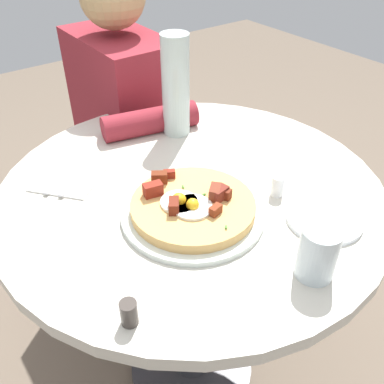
{
  "coord_description": "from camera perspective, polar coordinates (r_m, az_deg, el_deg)",
  "views": [
    {
      "loc": [
        0.63,
        -0.46,
        1.31
      ],
      "look_at": [
        0.04,
        -0.03,
        0.77
      ],
      "focal_mm": 39.84,
      "sensor_mm": 36.0,
      "label": 1
    }
  ],
  "objects": [
    {
      "name": "knife",
      "position": [
        1.04,
        -16.7,
        2.66
      ],
      "size": [
        0.12,
        0.15,
        0.0
      ],
      "primitive_type": "cube",
      "rotation": [
        0.0,
        0.0,
        2.26
      ],
      "color": "silver",
      "rests_on": "napkin"
    },
    {
      "name": "breakfast_pizza",
      "position": [
        0.87,
        0.02,
        -1.74
      ],
      "size": [
        0.26,
        0.26,
        0.05
      ],
      "color": "#DFAA5F",
      "rests_on": "pizza_plate"
    },
    {
      "name": "dining_table",
      "position": [
        1.08,
        -0.1,
        -6.76
      ],
      "size": [
        0.87,
        0.87,
        0.75
      ],
      "color": "beige",
      "rests_on": "ground_plane"
    },
    {
      "name": "pepper_shaker",
      "position": [
        0.69,
        -8.43,
        -15.73
      ],
      "size": [
        0.03,
        0.03,
        0.05
      ],
      "primitive_type": "cylinder",
      "color": "#3F3833",
      "rests_on": "dining_table"
    },
    {
      "name": "pizza_plate",
      "position": [
        0.88,
        0.13,
        -2.77
      ],
      "size": [
        0.3,
        0.3,
        0.01
      ],
      "primitive_type": "cylinder",
      "color": "silver",
      "rests_on": "dining_table"
    },
    {
      "name": "bread_plate",
      "position": [
        0.91,
        17.28,
        -3.46
      ],
      "size": [
        0.15,
        0.15,
        0.01
      ],
      "primitive_type": "cylinder",
      "color": "white",
      "rests_on": "dining_table"
    },
    {
      "name": "person_seated",
      "position": [
        1.54,
        -8.39,
        4.75
      ],
      "size": [
        0.53,
        0.34,
        1.14
      ],
      "color": "#2D2D33",
      "rests_on": "ground_plane"
    },
    {
      "name": "water_glass",
      "position": [
        0.76,
        16.49,
        -7.83
      ],
      "size": [
        0.07,
        0.07,
        0.1
      ],
      "primitive_type": "cylinder",
      "color": "silver",
      "rests_on": "dining_table"
    },
    {
      "name": "salt_shaker",
      "position": [
        0.94,
        11.39,
        0.82
      ],
      "size": [
        0.03,
        0.03,
        0.05
      ],
      "primitive_type": "cylinder",
      "color": "white",
      "rests_on": "dining_table"
    },
    {
      "name": "ground_plane",
      "position": [
        1.53,
        -0.08,
        -22.39
      ],
      "size": [
        6.0,
        6.0,
        0.0
      ],
      "primitive_type": "plane",
      "color": "#6B5B4C"
    },
    {
      "name": "fork",
      "position": [
        1.03,
        -14.94,
        2.42
      ],
      "size": [
        0.12,
        0.15,
        0.0
      ],
      "primitive_type": "cube",
      "rotation": [
        0.0,
        0.0,
        2.26
      ],
      "color": "silver",
      "rests_on": "napkin"
    },
    {
      "name": "napkin",
      "position": [
        1.04,
        -15.78,
        2.34
      ],
      "size": [
        0.22,
        0.22,
        0.0
      ],
      "primitive_type": "cube",
      "rotation": [
        0.0,
        0.0,
        2.26
      ],
      "color": "white",
      "rests_on": "dining_table"
    },
    {
      "name": "water_bottle",
      "position": [
        1.12,
        -2.2,
        13.98
      ],
      "size": [
        0.07,
        0.07,
        0.26
      ],
      "primitive_type": "cylinder",
      "color": "silver",
      "rests_on": "dining_table"
    }
  ]
}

